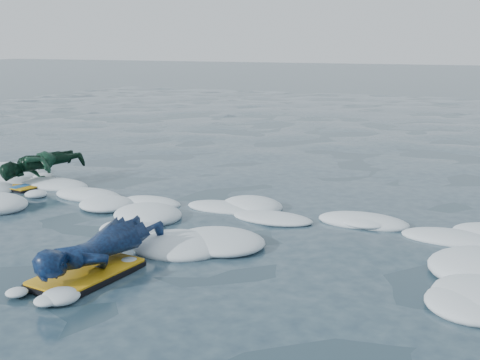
% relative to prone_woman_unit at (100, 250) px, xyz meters
% --- Properties ---
extents(ground, '(120.00, 120.00, 0.00)m').
position_rel_prone_woman_unit_xyz_m(ground, '(0.09, 1.06, -0.23)').
color(ground, '#162F36').
rests_on(ground, ground).
extents(foam_band, '(12.00, 3.10, 0.30)m').
position_rel_prone_woman_unit_xyz_m(foam_band, '(0.09, 2.10, -0.23)').
color(foam_band, white).
rests_on(foam_band, ground).
extents(prone_woman_unit, '(0.76, 1.73, 0.44)m').
position_rel_prone_woman_unit_xyz_m(prone_woman_unit, '(0.00, 0.00, 0.00)').
color(prone_woman_unit, black).
rests_on(prone_woman_unit, ground).
extents(prone_child_unit, '(1.12, 1.52, 0.54)m').
position_rel_prone_woman_unit_xyz_m(prone_child_unit, '(-3.20, 2.75, 0.05)').
color(prone_child_unit, black).
rests_on(prone_child_unit, ground).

